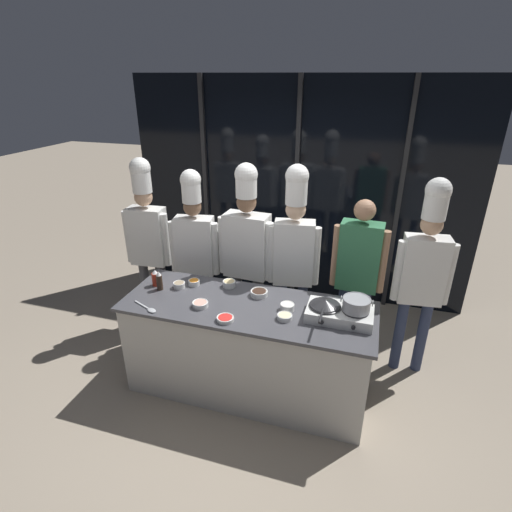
% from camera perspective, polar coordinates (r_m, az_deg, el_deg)
% --- Properties ---
extents(ground_plane, '(24.00, 24.00, 0.00)m').
position_cam_1_polar(ground_plane, '(3.96, -1.11, -18.16)').
color(ground_plane, gray).
extents(window_wall_back, '(4.22, 0.09, 2.70)m').
position_cam_1_polar(window_wall_back, '(5.00, 5.83, 8.94)').
color(window_wall_back, black).
rests_on(window_wall_back, ground_plane).
extents(demo_counter, '(2.16, 0.78, 0.90)m').
position_cam_1_polar(demo_counter, '(3.67, -1.17, -12.99)').
color(demo_counter, beige).
rests_on(demo_counter, ground_plane).
extents(portable_stove, '(0.52, 0.32, 0.10)m').
position_cam_1_polar(portable_stove, '(3.28, 11.85, -8.03)').
color(portable_stove, silver).
rests_on(portable_stove, demo_counter).
extents(frying_pan, '(0.26, 0.44, 0.05)m').
position_cam_1_polar(frying_pan, '(3.25, 9.85, -6.63)').
color(frying_pan, '#232326').
rests_on(frying_pan, portable_stove).
extents(stock_pot, '(0.25, 0.22, 0.11)m').
position_cam_1_polar(stock_pot, '(3.22, 14.15, -6.67)').
color(stock_pot, '#93969B').
rests_on(stock_pot, portable_stove).
extents(squeeze_bottle_chili, '(0.07, 0.07, 0.16)m').
position_cam_1_polar(squeeze_bottle_chili, '(3.80, -14.16, -3.07)').
color(squeeze_bottle_chili, red).
rests_on(squeeze_bottle_chili, demo_counter).
extents(squeeze_bottle_soy, '(0.05, 0.05, 0.18)m').
position_cam_1_polar(squeeze_bottle_soy, '(3.71, -13.64, -3.48)').
color(squeeze_bottle_soy, '#332319').
rests_on(squeeze_bottle_soy, demo_counter).
extents(prep_bowl_mushrooms, '(0.11, 0.11, 0.06)m').
position_cam_1_polar(prep_bowl_mushrooms, '(3.73, -10.92, -4.05)').
color(prep_bowl_mushrooms, white).
rests_on(prep_bowl_mushrooms, demo_counter).
extents(prep_bowl_carrots, '(0.11, 0.11, 0.05)m').
position_cam_1_polar(prep_bowl_carrots, '(3.76, -8.84, -3.70)').
color(prep_bowl_carrots, white).
rests_on(prep_bowl_carrots, demo_counter).
extents(prep_bowl_bell_pepper, '(0.14, 0.14, 0.03)m').
position_cam_1_polar(prep_bowl_bell_pepper, '(3.22, -4.42, -8.89)').
color(prep_bowl_bell_pepper, white).
rests_on(prep_bowl_bell_pepper, demo_counter).
extents(prep_bowl_shrimp, '(0.13, 0.13, 0.05)m').
position_cam_1_polar(prep_bowl_shrimp, '(3.41, -7.97, -6.80)').
color(prep_bowl_shrimp, white).
rests_on(prep_bowl_shrimp, demo_counter).
extents(prep_bowl_noodles, '(0.12, 0.12, 0.04)m').
position_cam_1_polar(prep_bowl_noodles, '(3.23, 4.12, -8.62)').
color(prep_bowl_noodles, white).
rests_on(prep_bowl_noodles, demo_counter).
extents(prep_bowl_ginger, '(0.12, 0.12, 0.06)m').
position_cam_1_polar(prep_bowl_ginger, '(3.69, -3.85, -3.90)').
color(prep_bowl_ginger, white).
rests_on(prep_bowl_ginger, demo_counter).
extents(prep_bowl_rice, '(0.12, 0.12, 0.06)m').
position_cam_1_polar(prep_bowl_rice, '(3.34, 4.49, -7.20)').
color(prep_bowl_rice, white).
rests_on(prep_bowl_rice, demo_counter).
extents(prep_bowl_soy_glaze, '(0.15, 0.15, 0.05)m').
position_cam_1_polar(prep_bowl_soy_glaze, '(3.54, 0.45, -5.27)').
color(prep_bowl_soy_glaze, white).
rests_on(prep_bowl_soy_glaze, demo_counter).
extents(serving_spoon_slotted, '(0.27, 0.14, 0.02)m').
position_cam_1_polar(serving_spoon_slotted, '(3.47, -15.03, -7.32)').
color(serving_spoon_slotted, '#B2B5BA').
rests_on(serving_spoon_slotted, demo_counter).
extents(chef_head, '(0.51, 0.23, 1.94)m').
position_cam_1_polar(chef_head, '(4.43, -15.24, 3.28)').
color(chef_head, '#4C4C51').
rests_on(chef_head, ground_plane).
extents(chef_sous, '(0.51, 0.27, 1.86)m').
position_cam_1_polar(chef_sous, '(4.18, -8.74, 1.77)').
color(chef_sous, '#232326').
rests_on(chef_sous, ground_plane).
extents(chef_line, '(0.58, 0.25, 1.95)m').
position_cam_1_polar(chef_line, '(3.98, -1.33, 1.55)').
color(chef_line, '#4C4C51').
rests_on(chef_line, ground_plane).
extents(chef_pastry, '(0.50, 0.26, 1.97)m').
position_cam_1_polar(chef_pastry, '(3.85, 5.45, 1.19)').
color(chef_pastry, '#2D3856').
rests_on(chef_pastry, ground_plane).
extents(person_guest, '(0.50, 0.22, 1.69)m').
position_cam_1_polar(person_guest, '(3.87, 14.38, -1.51)').
color(person_guest, '#2D3856').
rests_on(person_guest, ground_plane).
extents(chef_apprentice, '(0.50, 0.24, 1.93)m').
position_cam_1_polar(chef_apprentice, '(3.84, 22.86, -1.25)').
color(chef_apprentice, '#2D3856').
rests_on(chef_apprentice, ground_plane).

